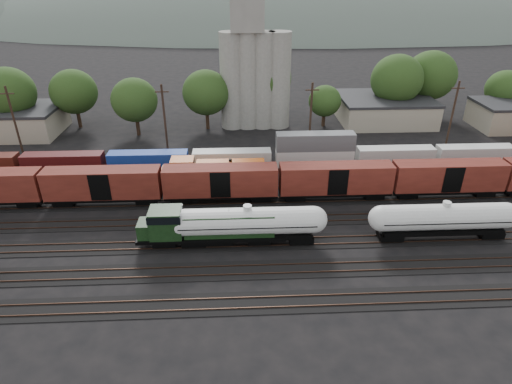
{
  "coord_description": "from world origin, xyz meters",
  "views": [
    {
      "loc": [
        -0.31,
        -45.91,
        28.23
      ],
      "look_at": [
        1.99,
        2.0,
        3.0
      ],
      "focal_mm": 30.0,
      "sensor_mm": 36.0,
      "label": 1
    }
  ],
  "objects_px": {
    "green_locomotive": "(203,226)",
    "grain_silo": "(254,69)",
    "orange_locomotive": "(211,171)",
    "tank_car_a": "(248,223)"
  },
  "relations": [
    {
      "from": "green_locomotive",
      "to": "orange_locomotive",
      "type": "distance_m",
      "value": 15.0
    },
    {
      "from": "green_locomotive",
      "to": "grain_silo",
      "type": "xyz_separation_m",
      "value": [
        7.57,
        41.0,
        8.73
      ]
    },
    {
      "from": "green_locomotive",
      "to": "tank_car_a",
      "type": "bearing_deg",
      "value": -0.0
    },
    {
      "from": "green_locomotive",
      "to": "grain_silo",
      "type": "bearing_deg",
      "value": 79.54
    },
    {
      "from": "orange_locomotive",
      "to": "grain_silo",
      "type": "height_order",
      "value": "grain_silo"
    },
    {
      "from": "orange_locomotive",
      "to": "grain_silo",
      "type": "relative_size",
      "value": 0.56
    },
    {
      "from": "tank_car_a",
      "to": "green_locomotive",
      "type": "bearing_deg",
      "value": 180.0
    },
    {
      "from": "green_locomotive",
      "to": "orange_locomotive",
      "type": "xyz_separation_m",
      "value": [
        0.24,
        15.0,
        -0.2
      ]
    },
    {
      "from": "green_locomotive",
      "to": "tank_car_a",
      "type": "xyz_separation_m",
      "value": [
        4.99,
        -0.0,
        0.27
      ]
    },
    {
      "from": "green_locomotive",
      "to": "grain_silo",
      "type": "distance_m",
      "value": 42.6
    }
  ]
}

